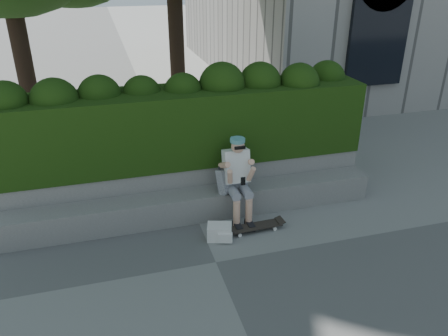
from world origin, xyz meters
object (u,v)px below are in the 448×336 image
object	(u,v)px
backpack_ground	(219,232)
backpack_plaid	(226,181)
skateboard	(255,226)
person	(237,176)

from	to	relation	value
backpack_ground	backpack_plaid	bearing A→B (deg)	82.29
skateboard	backpack_plaid	world-z (taller)	backpack_plaid
person	backpack_ground	bearing A→B (deg)	-129.78
person	backpack_plaid	distance (m)	0.20
backpack_ground	person	bearing A→B (deg)	67.16
person	skateboard	distance (m)	0.84
person	backpack_plaid	xyz separation A→B (m)	(-0.16, 0.08, -0.10)
person	skateboard	xyz separation A→B (m)	(0.16, -0.46, -0.68)
skateboard	backpack_ground	xyz separation A→B (m)	(-0.60, -0.06, 0.04)
skateboard	backpack_plaid	distance (m)	0.86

